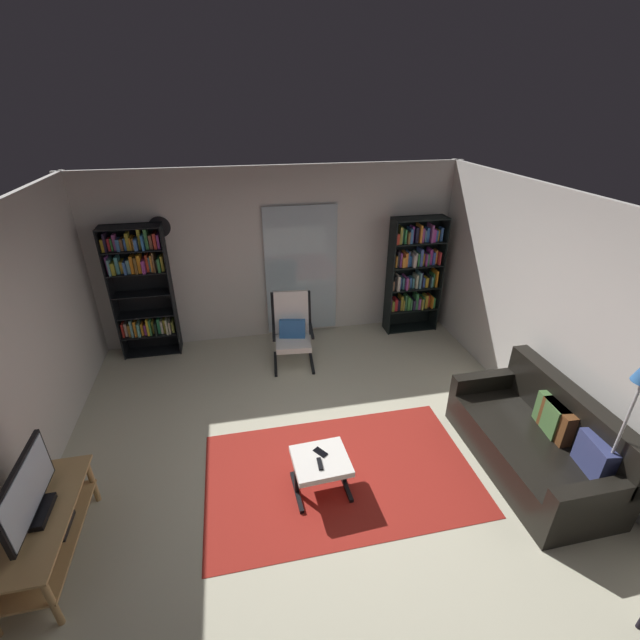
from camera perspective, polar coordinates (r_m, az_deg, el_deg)
ground_plane at (r=4.75m, az=-0.26°, el=-18.36°), size 7.02×7.02×0.00m
wall_back at (r=6.53m, az=-5.48°, el=8.50°), size 5.60×0.06×2.60m
wall_right at (r=5.13m, az=30.77°, el=-0.97°), size 0.06×6.00×2.60m
glass_door_panel at (r=6.60m, az=-2.49°, el=6.48°), size 1.10×0.01×2.00m
area_rug at (r=4.64m, az=2.74°, el=-19.71°), size 2.70×1.64×0.01m
tv_stand at (r=4.40m, az=-32.80°, el=-22.33°), size 0.51×1.20×0.53m
television at (r=4.11m, az=-34.35°, el=-18.55°), size 0.20×0.82×0.51m
bookshelf_near_tv at (r=6.51m, az=-22.68°, el=4.23°), size 0.81×0.30×1.93m
bookshelf_near_sofa at (r=6.89m, az=12.35°, el=6.30°), size 0.83×0.30×1.85m
leather_sofa at (r=5.01m, az=26.96°, el=-14.21°), size 0.89×1.78×0.89m
lounge_armchair at (r=6.04m, az=-3.72°, el=-1.02°), size 0.62×0.70×1.02m
ottoman at (r=4.28m, az=0.11°, el=-18.61°), size 0.54×0.50×0.39m
tv_remote at (r=4.17m, az=-0.03°, el=-18.59°), size 0.05×0.15×0.02m
cell_phone at (r=4.28m, az=0.05°, el=-17.18°), size 0.14×0.15×0.01m
floor_lamp_by_sofa at (r=4.19m, az=36.60°, el=-7.88°), size 0.22×0.22×1.73m
wall_clock at (r=6.34m, az=-20.57°, el=11.52°), size 0.29×0.03×0.29m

